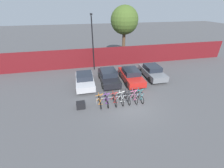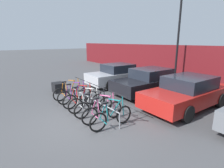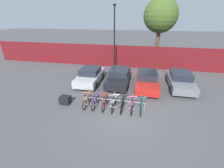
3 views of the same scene
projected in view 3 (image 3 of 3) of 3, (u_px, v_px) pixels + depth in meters
ground_plane at (124, 114)px, 9.47m from camera, size 120.00×120.00×0.00m
hoarding_wall at (134, 57)px, 17.41m from camera, size 36.00×0.16×2.56m
bike_rack at (113, 101)px, 10.01m from camera, size 4.17×0.04×0.57m
bicycle_orange at (87, 101)px, 10.24m from camera, size 0.68×1.71×1.05m
bicycle_purple at (95, 101)px, 10.13m from camera, size 0.68×1.71×1.05m
bicycle_red at (105, 102)px, 10.02m from camera, size 0.68×1.71×1.05m
bicycle_white at (114, 103)px, 9.91m from camera, size 0.68×1.71×1.05m
bicycle_black at (122, 104)px, 9.81m from camera, size 0.68×1.71×1.05m
bicycle_pink at (132, 105)px, 9.70m from camera, size 0.68×1.71×1.05m
bicycle_teal at (141, 106)px, 9.60m from camera, size 0.68×1.71×1.05m
car_silver at (90, 76)px, 13.59m from camera, size 1.91×3.91×1.40m
car_black at (119, 77)px, 13.42m from camera, size 1.91×4.27×1.40m
car_red at (147, 80)px, 12.73m from camera, size 1.91×4.40×1.40m
car_grey at (180, 80)px, 12.68m from camera, size 1.91×4.20×1.40m
lamp_post at (114, 36)px, 15.88m from camera, size 0.24×0.44×6.73m
cargo_crate at (65, 100)px, 10.51m from camera, size 0.70×0.56×0.55m
tree_behind_hoarding at (161, 16)px, 16.75m from camera, size 3.79×3.79×7.59m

